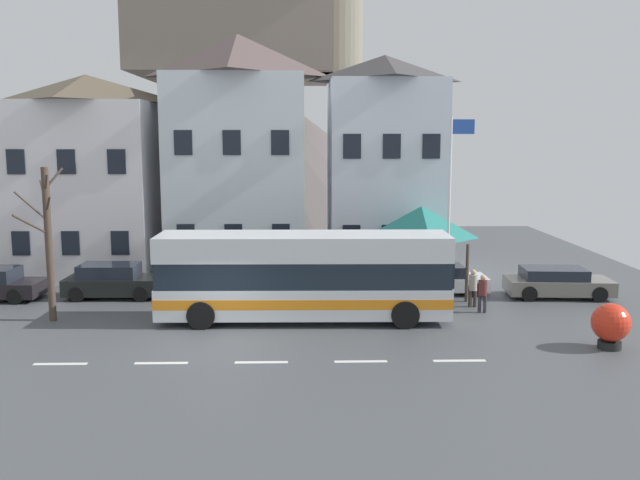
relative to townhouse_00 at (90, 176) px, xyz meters
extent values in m
cube|color=#494D50|center=(7.69, -12.32, -4.89)|extent=(40.00, 60.00, 0.06)
cube|color=silver|center=(3.19, -14.20, -4.85)|extent=(1.60, 0.20, 0.01)
cube|color=silver|center=(6.19, -14.20, -4.85)|extent=(1.60, 0.20, 0.01)
cube|color=silver|center=(9.19, -14.20, -4.85)|extent=(1.60, 0.20, 0.01)
cube|color=silver|center=(12.19, -14.20, -4.85)|extent=(1.60, 0.20, 0.01)
cube|color=silver|center=(15.19, -14.20, -4.85)|extent=(1.60, 0.20, 0.01)
cube|color=white|center=(0.00, 0.00, -0.67)|extent=(6.63, 6.64, 8.38)
pyramid|color=brown|center=(0.00, 0.00, 4.19)|extent=(6.63, 6.64, 1.34)
cube|color=black|center=(-2.21, -3.35, -2.85)|extent=(0.80, 0.06, 1.10)
cube|color=black|center=(0.00, -3.35, -2.85)|extent=(0.80, 0.06, 1.10)
cube|color=black|center=(2.21, -3.35, -2.85)|extent=(0.80, 0.06, 1.10)
cube|color=black|center=(-2.21, -3.35, 0.79)|extent=(0.80, 0.06, 1.10)
cube|color=black|center=(0.00, -3.35, 0.79)|extent=(0.80, 0.06, 1.10)
cube|color=black|center=(2.21, -3.35, 0.79)|extent=(0.80, 0.06, 1.10)
cube|color=silver|center=(7.32, 0.07, -0.05)|extent=(6.43, 6.77, 9.62)
pyramid|color=#534342|center=(7.32, 0.07, 5.78)|extent=(6.43, 6.77, 2.04)
cube|color=black|center=(5.17, -3.35, -2.56)|extent=(0.80, 0.06, 1.10)
cube|color=black|center=(7.32, -3.35, -2.56)|extent=(0.80, 0.06, 1.10)
cube|color=black|center=(9.46, -3.35, -2.56)|extent=(0.80, 0.06, 1.10)
cube|color=black|center=(5.17, -3.35, 1.63)|extent=(0.80, 0.06, 1.10)
cube|color=black|center=(7.32, -3.35, 1.63)|extent=(0.80, 0.06, 1.10)
cube|color=black|center=(9.46, -3.35, 1.63)|extent=(0.80, 0.06, 1.10)
cube|color=silver|center=(14.43, -0.33, -0.17)|extent=(5.32, 5.99, 9.38)
pyramid|color=#3E3B3D|center=(14.43, -0.33, 5.15)|extent=(5.32, 5.99, 1.26)
cube|color=black|center=(12.66, -3.35, -2.61)|extent=(0.80, 0.06, 1.10)
cube|color=black|center=(14.43, -3.35, -2.61)|extent=(0.80, 0.06, 1.10)
cube|color=black|center=(16.20, -3.35, -2.61)|extent=(0.80, 0.06, 1.10)
cube|color=black|center=(12.66, -3.35, 1.46)|extent=(0.80, 0.06, 1.10)
cube|color=black|center=(14.43, -3.35, 1.46)|extent=(0.80, 0.06, 1.10)
cube|color=black|center=(16.20, -3.35, 1.46)|extent=(0.80, 0.06, 1.10)
cone|color=#5C5453|center=(5.47, 20.06, 1.22)|extent=(32.91, 32.91, 12.16)
cube|color=gray|center=(5.47, 20.06, 9.22)|extent=(14.20, 14.20, 5.78)
cylinder|color=gray|center=(12.57, 16.51, 10.20)|extent=(4.43, 4.43, 7.73)
cube|color=silver|center=(10.47, -9.38, -4.04)|extent=(10.64, 2.62, 1.13)
cube|color=orange|center=(10.47, -9.38, -3.99)|extent=(10.66, 2.64, 0.36)
cube|color=#19232D|center=(10.47, -9.38, -3.00)|extent=(10.53, 2.58, 0.95)
cube|color=silver|center=(10.47, -9.38, -2.08)|extent=(10.64, 2.62, 0.89)
cube|color=#19232D|center=(15.79, -9.45, -3.00)|extent=(0.09, 2.07, 0.91)
cylinder|color=black|center=(14.09, -8.25, -4.36)|extent=(1.00, 0.29, 1.00)
cylinder|color=black|center=(14.06, -10.61, -4.36)|extent=(1.00, 0.29, 1.00)
cylinder|color=black|center=(6.89, -8.14, -4.36)|extent=(1.00, 0.29, 1.00)
cylinder|color=black|center=(6.85, -10.50, -4.36)|extent=(1.00, 0.29, 1.00)
cylinder|color=#473D33|center=(13.89, -3.33, -3.66)|extent=(0.14, 0.14, 2.40)
cylinder|color=#473D33|center=(17.19, -3.33, -3.66)|extent=(0.14, 0.14, 2.40)
cylinder|color=#473D33|center=(13.89, -6.63, -3.66)|extent=(0.14, 0.14, 2.40)
cylinder|color=#473D33|center=(17.19, -6.63, -3.66)|extent=(0.14, 0.14, 2.40)
pyramid|color=#21746D|center=(15.54, -4.98, -1.76)|extent=(3.60, 3.60, 1.40)
cube|color=black|center=(2.47, -5.46, -4.33)|extent=(4.02, 1.84, 0.69)
cube|color=#1E232D|center=(2.27, -5.46, -3.71)|extent=(2.42, 1.61, 0.55)
cylinder|color=black|center=(3.80, -4.63, -4.54)|extent=(0.64, 0.21, 0.64)
cylinder|color=black|center=(3.77, -6.33, -4.54)|extent=(0.64, 0.21, 0.64)
cylinder|color=black|center=(1.16, -4.59, -4.54)|extent=(0.64, 0.21, 0.64)
cylinder|color=black|center=(1.14, -6.29, -4.54)|extent=(0.64, 0.21, 0.64)
cube|color=slate|center=(21.28, -5.89, -4.37)|extent=(4.44, 2.19, 0.62)
cube|color=#1E232D|center=(21.06, -5.87, -3.83)|extent=(2.71, 1.84, 0.45)
cylinder|color=black|center=(22.76, -5.09, -4.54)|extent=(0.65, 0.25, 0.64)
cylinder|color=black|center=(22.63, -6.89, -4.54)|extent=(0.65, 0.25, 0.64)
cylinder|color=black|center=(19.92, -4.89, -4.54)|extent=(0.65, 0.25, 0.64)
cylinder|color=black|center=(19.79, -6.68, -4.54)|extent=(0.65, 0.25, 0.64)
cylinder|color=black|center=(-1.14, -4.93, -4.54)|extent=(0.65, 0.23, 0.64)
cylinder|color=black|center=(-1.23, -6.64, -4.54)|extent=(0.65, 0.23, 0.64)
cube|color=silver|center=(16.35, -4.99, -4.39)|extent=(4.14, 1.80, 0.57)
cube|color=#1E232D|center=(16.14, -4.99, -3.86)|extent=(2.49, 1.58, 0.49)
cylinder|color=black|center=(17.71, -4.15, -4.54)|extent=(0.64, 0.20, 0.64)
cylinder|color=black|center=(17.70, -5.84, -4.54)|extent=(0.64, 0.20, 0.64)
cylinder|color=black|center=(14.99, -4.13, -4.54)|extent=(0.64, 0.20, 0.64)
cylinder|color=black|center=(14.98, -5.83, -4.54)|extent=(0.64, 0.20, 0.64)
cylinder|color=black|center=(14.96, -7.23, -4.44)|extent=(0.16, 0.16, 0.84)
cylinder|color=black|center=(15.13, -7.37, -4.44)|extent=(0.16, 0.16, 0.84)
cylinder|color=#7F6B56|center=(15.05, -7.30, -3.73)|extent=(0.35, 0.35, 0.67)
sphere|color=#9E7A60|center=(15.05, -7.30, -3.29)|extent=(0.21, 0.21, 0.21)
cylinder|color=#38332D|center=(17.12, -7.54, -4.49)|extent=(0.14, 0.14, 0.73)
cylinder|color=#38332D|center=(17.32, -7.54, -4.49)|extent=(0.14, 0.14, 0.73)
cylinder|color=gray|center=(17.22, -7.54, -3.87)|extent=(0.32, 0.32, 0.63)
sphere|color=tan|center=(17.22, -7.54, -3.44)|extent=(0.22, 0.22, 0.22)
cylinder|color=black|center=(15.86, -7.76, -4.44)|extent=(0.17, 0.17, 0.82)
cylinder|color=black|center=(15.91, -7.56, -4.44)|extent=(0.17, 0.17, 0.82)
cylinder|color=#2D382D|center=(15.89, -7.66, -3.80)|extent=(0.33, 0.33, 0.57)
sphere|color=#9E7A60|center=(15.89, -7.66, -3.40)|extent=(0.22, 0.22, 0.22)
cylinder|color=#2D2D38|center=(17.27, -8.41, -4.49)|extent=(0.13, 0.13, 0.73)
cylinder|color=#2D2D38|center=(17.47, -8.48, -4.49)|extent=(0.13, 0.13, 0.73)
cylinder|color=#512323|center=(17.37, -8.44, -3.88)|extent=(0.33, 0.33, 0.59)
sphere|color=tan|center=(17.37, -8.44, -3.47)|extent=(0.22, 0.22, 0.22)
cube|color=#33473D|center=(13.11, -2.54, -4.41)|extent=(1.52, 0.45, 0.08)
cube|color=#33473D|center=(13.11, -2.32, -4.19)|extent=(1.52, 0.06, 0.40)
cube|color=#2D2D33|center=(12.43, -2.54, -4.63)|extent=(0.08, 0.36, 0.45)
cube|color=#2D2D33|center=(13.79, -2.54, -4.63)|extent=(0.08, 0.36, 0.45)
cylinder|color=silver|center=(16.19, -7.48, -1.12)|extent=(0.10, 0.10, 7.47)
cube|color=#264CA5|center=(16.64, -7.48, 2.26)|extent=(0.90, 0.03, 0.56)
cylinder|color=black|center=(20.27, -13.11, -4.73)|extent=(0.74, 0.74, 0.25)
sphere|color=red|center=(20.27, -13.11, -3.99)|extent=(1.23, 1.23, 1.23)
cylinder|color=#47382D|center=(1.19, -9.18, -2.03)|extent=(0.26, 0.26, 5.66)
cylinder|color=#47382D|center=(1.07, -8.66, -0.34)|extent=(0.32, 1.12, 1.16)
cylinder|color=#47382D|center=(0.78, -9.68, -1.22)|extent=(0.92, 1.09, 0.86)
cylinder|color=#47382D|center=(0.79, -9.58, -0.58)|extent=(0.88, 0.86, 1.15)
cylinder|color=#47382D|center=(0.96, -8.80, -0.15)|extent=(0.55, 0.85, 0.90)
cylinder|color=#47382D|center=(1.40, -9.57, -0.48)|extent=(0.51, 0.85, 0.64)
cylinder|color=#47382D|center=(1.34, -9.50, 0.28)|extent=(0.41, 0.72, 0.68)
cylinder|color=#47382D|center=(1.45, -9.01, 0.39)|extent=(0.62, 0.47, 0.78)
camera|label=1|loc=(10.45, -34.13, 1.83)|focal=38.57mm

